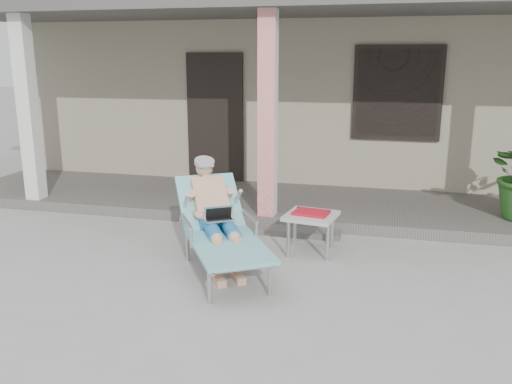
# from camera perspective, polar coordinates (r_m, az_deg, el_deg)

# --- Properties ---
(ground) EXTENTS (60.00, 60.00, 0.00)m
(ground) POSITION_cam_1_polar(r_m,az_deg,el_deg) (5.32, -4.00, -10.33)
(ground) COLOR #9E9E99
(ground) RESTS_ON ground
(house) EXTENTS (10.40, 5.40, 3.30)m
(house) POSITION_cam_1_polar(r_m,az_deg,el_deg) (11.21, 6.23, 11.35)
(house) COLOR gray
(house) RESTS_ON ground
(porch_deck) EXTENTS (10.00, 2.00, 0.15)m
(porch_deck) POSITION_cam_1_polar(r_m,az_deg,el_deg) (8.03, 2.53, -1.20)
(porch_deck) COLOR #605B56
(porch_deck) RESTS_ON ground
(porch_overhang) EXTENTS (10.00, 2.30, 2.85)m
(porch_overhang) POSITION_cam_1_polar(r_m,az_deg,el_deg) (7.72, 2.67, 18.51)
(porch_overhang) COLOR silver
(porch_overhang) RESTS_ON porch_deck
(porch_step) EXTENTS (2.00, 0.30, 0.07)m
(porch_step) POSITION_cam_1_polar(r_m,az_deg,el_deg) (6.97, 0.65, -3.93)
(porch_step) COLOR #605B56
(porch_step) RESTS_ON ground
(lounger) EXTENTS (1.47, 1.82, 1.17)m
(lounger) POSITION_cam_1_polar(r_m,az_deg,el_deg) (5.67, -4.07, -1.03)
(lounger) COLOR #B7B7BC
(lounger) RESTS_ON ground
(side_table) EXTENTS (0.63, 0.63, 0.49)m
(side_table) POSITION_cam_1_polar(r_m,az_deg,el_deg) (6.18, 5.81, -2.72)
(side_table) COLOR #B6B7B1
(side_table) RESTS_ON ground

